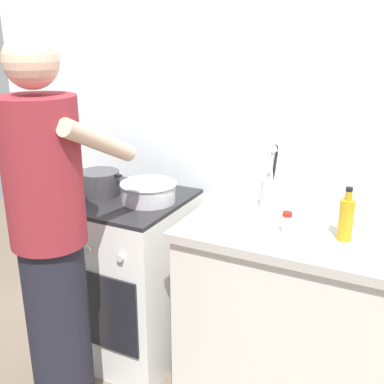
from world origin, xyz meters
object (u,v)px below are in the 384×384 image
Objects in this scene: mixing_bowl at (149,191)px; oil_bottle at (346,219)px; pot at (100,183)px; stove_range at (128,276)px; utensil_crock at (271,189)px; spice_bottle at (287,223)px; person at (52,251)px.

mixing_bowl is 0.95m from oil_bottle.
mixing_bowl is 1.27× the size of oil_bottle.
pot is 0.28m from mixing_bowl.
mixing_bowl reaches higher than stove_range.
spice_bottle is at bearing -59.80° from utensil_crock.
spice_bottle is (1.00, -0.05, -0.02)m from pot.
utensil_crock reaches higher than mixing_bowl.
stove_range is 0.71m from person.
stove_range is 4.03× the size of oil_bottle.
mixing_bowl is 0.17× the size of person.
spice_bottle is (0.15, -0.27, -0.05)m from utensil_crock.
utensil_crock is at bearing 120.20° from spice_bottle.
pot is 0.96× the size of mixing_bowl.
spice_bottle is at bearing -2.95° from pot.
pot is at bearing 107.87° from person.
stove_range is 0.52m from mixing_bowl.
utensil_crock is at bearing 18.67° from mixing_bowl.
mixing_bowl is (0.14, 0.01, 0.50)m from stove_range.
stove_range is 9.51× the size of spice_bottle.
stove_range is 3.30× the size of pot.
mixing_bowl is at bearing 4.87° from pot.
stove_range is 2.92× the size of utensil_crock.
spice_bottle is at bearing -5.98° from mixing_bowl.
person is at bearing -72.13° from pot.
mixing_bowl is at bearing 4.24° from stove_range.
person reaches higher than mixing_bowl.
stove_range is at bearing 5.49° from pot.
utensil_crock is (0.85, 0.21, 0.03)m from pot.
spice_bottle is 0.24m from oil_bottle.
stove_range is 3.18× the size of mixing_bowl.
stove_range is at bearing -175.76° from mixing_bowl.
pot is at bearing 177.05° from spice_bottle.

